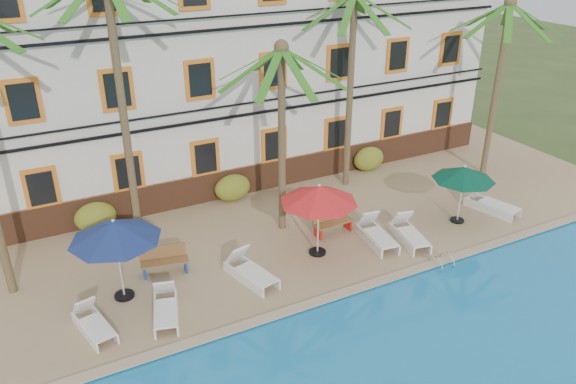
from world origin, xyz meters
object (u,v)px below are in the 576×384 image
palm_b (119,77)px  palm_d (351,64)px  bench_left (164,259)px  pool_ladder (441,264)px  lounger_c (250,271)px  lounger_b (166,308)px  palm_e (500,64)px  umbrella_green (464,174)px  umbrella_red (319,195)px  lounger_f (491,203)px  bench_right (332,221)px  umbrella_blue (115,231)px  lounger_e (409,233)px  lounger_d (376,234)px  lounger_a (94,323)px  palm_c (282,111)px

palm_b → palm_d: palm_b is taller
bench_left → pool_ladder: size_ratio=2.10×
lounger_c → pool_ladder: (5.96, -2.12, -0.31)m
lounger_b → pool_ladder: lounger_b is taller
palm_b → pool_ladder: palm_b is taller
palm_e → umbrella_green: bearing=-145.2°
umbrella_red → lounger_f: (7.60, -0.42, -1.91)m
lounger_c → bench_right: size_ratio=1.41×
pool_ladder → lounger_f: bearing=25.6°
umbrella_blue → lounger_e: size_ratio=1.27×
lounger_d → umbrella_blue: bearing=174.3°
umbrella_red → lounger_f: 7.85m
bench_left → umbrella_blue: bearing=-153.9°
lounger_a → pool_ladder: (10.81, -1.81, -0.27)m
palm_c → palm_e: size_ratio=0.90×
palm_b → umbrella_red: palm_b is taller
umbrella_green → pool_ladder: bearing=-141.7°
lounger_c → lounger_e: lounger_c is taller
umbrella_green → lounger_a: bearing=-179.1°
palm_e → umbrella_blue: (-16.49, -1.91, -2.64)m
lounger_d → lounger_e: (1.07, -0.48, -0.01)m
palm_e → bench_left: (-15.00, -1.18, -4.44)m
lounger_b → lounger_a: bearing=172.4°
umbrella_blue → lounger_f: size_ratio=1.23×
umbrella_blue → pool_ladder: size_ratio=3.59×
palm_e → lounger_d: size_ratio=3.56×
palm_e → lounger_b: size_ratio=3.81×
palm_b → umbrella_green: 12.39m
lounger_c → lounger_d: bearing=0.6°
lounger_e → umbrella_red: bearing=166.5°
lounger_f → lounger_d: bearing=178.8°
palm_e → lounger_c: (-12.73, -2.83, -4.60)m
palm_c → bench_right: size_ratio=4.50×
palm_d → umbrella_red: palm_d is taller
palm_e → umbrella_blue: palm_e is taller
umbrella_blue → lounger_b: size_ratio=1.34×
umbrella_blue → bench_left: umbrella_blue is taller
lounger_d → bench_right: lounger_d is taller
lounger_c → lounger_e: (5.94, -0.42, -0.01)m
palm_c → bench_right: bearing=-39.4°
palm_d → umbrella_green: size_ratio=3.52×
palm_d → umbrella_green: 6.09m
umbrella_blue → palm_e: bearing=6.6°
lounger_d → lounger_e: bearing=-23.9°
lounger_e → bench_left: lounger_e is taller
lounger_e → bench_left: size_ratio=1.34×
lounger_f → bench_right: lounger_f is taller
palm_e → lounger_c: palm_e is taller
lounger_d → lounger_f: bearing=-1.2°
lounger_a → lounger_c: (4.85, 0.31, 0.04)m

